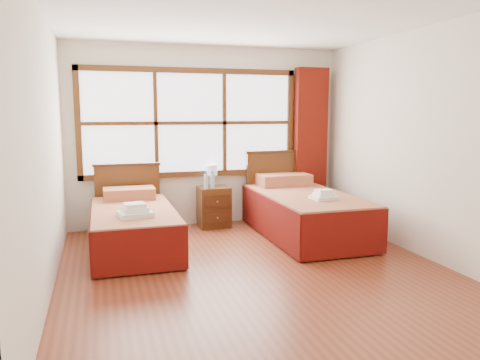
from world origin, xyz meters
name	(u,v)px	position (x,y,z in m)	size (l,w,h in m)	color
floor	(256,270)	(0.00, 0.00, 0.00)	(4.50, 4.50, 0.00)	brown
ceiling	(257,14)	(0.00, 0.00, 2.60)	(4.50, 4.50, 0.00)	white
wall_back	(207,136)	(0.00, 2.25, 1.30)	(4.00, 4.00, 0.00)	silver
wall_left	(44,152)	(-2.00, 0.00, 1.30)	(4.50, 4.50, 0.00)	silver
wall_right	(423,144)	(2.00, 0.00, 1.30)	(4.50, 4.50, 0.00)	silver
window	(191,123)	(-0.25, 2.21, 1.50)	(3.16, 0.06, 1.56)	white
curtain	(310,144)	(1.60, 2.11, 1.17)	(0.50, 0.16, 2.30)	#65130A
bed_left	(133,225)	(-1.17, 1.20, 0.29)	(0.98, 2.00, 0.95)	#3B1E0C
bed_right	(303,211)	(1.08, 1.20, 0.33)	(1.11, 2.15, 1.08)	#3B1E0C
nightstand	(214,207)	(0.03, 1.99, 0.29)	(0.44, 0.43, 0.58)	#4E2A11
towels_left	(135,211)	(-1.18, 0.71, 0.57)	(0.41, 0.37, 0.15)	white
towels_right	(324,195)	(1.13, 0.70, 0.63)	(0.31, 0.27, 0.12)	white
lamp	(212,171)	(0.04, 2.13, 0.81)	(0.16, 0.16, 0.31)	gold
bottle_near	(206,181)	(-0.10, 1.90, 0.69)	(0.06, 0.06, 0.23)	#A6C0D6
bottle_far	(212,180)	(-0.01, 1.91, 0.69)	(0.06, 0.06, 0.24)	#A6C0D6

